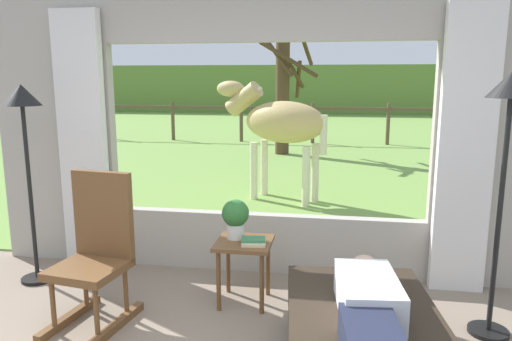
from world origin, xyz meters
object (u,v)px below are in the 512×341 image
(floor_lamp_left, at_px, (24,124))
(floor_lamp_right, at_px, (508,125))
(side_table, at_px, (244,252))
(pasture_tree, at_px, (284,92))
(reclining_person, at_px, (370,312))
(horse, at_px, (279,123))
(potted_plant, at_px, (236,216))
(rocking_chair, at_px, (96,250))
(book_stack, at_px, (254,242))

(floor_lamp_left, bearing_deg, floor_lamp_right, -4.91)
(side_table, distance_m, pasture_tree, 7.75)
(reclining_person, height_order, floor_lamp_right, floor_lamp_right)
(horse, relative_size, pasture_tree, 0.63)
(reclining_person, relative_size, floor_lamp_left, 0.82)
(floor_lamp_left, bearing_deg, potted_plant, -2.01)
(floor_lamp_right, height_order, pasture_tree, pasture_tree)
(rocking_chair, relative_size, floor_lamp_right, 0.61)
(reclining_person, distance_m, floor_lamp_left, 3.19)
(reclining_person, distance_m, book_stack, 1.29)
(rocking_chair, bearing_deg, floor_lamp_right, 13.65)
(potted_plant, height_order, book_stack, potted_plant)
(potted_plant, xyz_separation_m, floor_lamp_left, (-1.84, 0.06, 0.70))
(side_table, xyz_separation_m, pasture_tree, (-0.52, 7.66, 1.05))
(book_stack, bearing_deg, reclining_person, -50.28)
(floor_lamp_left, bearing_deg, book_stack, -5.26)
(potted_plant, xyz_separation_m, book_stack, (0.17, -0.12, -0.16))
(side_table, relative_size, potted_plant, 1.63)
(pasture_tree, bearing_deg, book_stack, -85.52)
(side_table, height_order, floor_lamp_right, floor_lamp_right)
(side_table, height_order, floor_lamp_left, floor_lamp_left)
(floor_lamp_right, distance_m, horse, 4.04)
(side_table, bearing_deg, floor_lamp_left, 176.29)
(horse, xyz_separation_m, pasture_tree, (-0.40, 4.33, 0.32))
(floor_lamp_right, height_order, horse, floor_lamp_right)
(rocking_chair, xyz_separation_m, floor_lamp_right, (2.83, 0.26, 0.95))
(potted_plant, bearing_deg, floor_lamp_left, 177.99)
(book_stack, height_order, horse, horse)
(side_table, bearing_deg, floor_lamp_right, -6.18)
(rocking_chair, distance_m, floor_lamp_left, 1.38)
(pasture_tree, bearing_deg, horse, -84.68)
(potted_plant, distance_m, floor_lamp_left, 1.97)
(rocking_chair, bearing_deg, side_table, 32.46)
(floor_lamp_right, bearing_deg, floor_lamp_left, 175.09)
(potted_plant, bearing_deg, horse, 90.59)
(reclining_person, distance_m, potted_plant, 1.50)
(reclining_person, distance_m, floor_lamp_right, 1.58)
(reclining_person, relative_size, rocking_chair, 1.28)
(reclining_person, relative_size, side_table, 2.76)
(potted_plant, xyz_separation_m, horse, (-0.03, 3.28, 0.45))
(horse, bearing_deg, pasture_tree, 25.96)
(reclining_person, bearing_deg, floor_lamp_left, 151.45)
(floor_lamp_left, height_order, floor_lamp_right, floor_lamp_right)
(floor_lamp_right, relative_size, horse, 1.03)
(rocking_chair, height_order, pasture_tree, pasture_tree)
(book_stack, distance_m, pasture_tree, 7.80)
(book_stack, bearing_deg, horse, 93.41)
(side_table, xyz_separation_m, floor_lamp_right, (1.81, -0.20, 1.07))
(potted_plant, bearing_deg, reclining_person, -48.26)
(side_table, xyz_separation_m, book_stack, (0.09, -0.06, 0.12))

